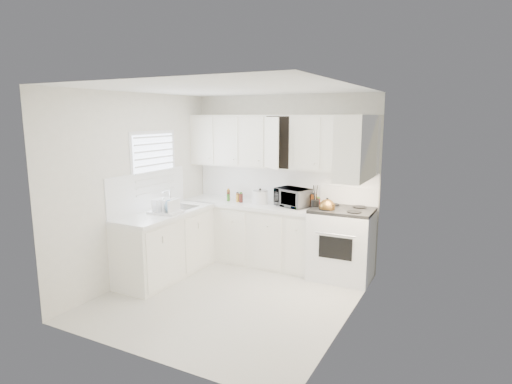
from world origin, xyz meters
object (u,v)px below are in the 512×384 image
Objects in this scene: tea_kettle at (327,206)px; rice_cooker at (260,196)px; microwave at (293,195)px; dish_rack at (165,205)px; utensil_crock at (315,198)px; stove at (342,234)px.

rice_cooker is (-1.13, 0.19, 0.00)m from tea_kettle.
microwave is 1.86m from dish_rack.
tea_kettle is 1.14m from rice_cooker.
utensil_crock is 0.89× the size of dish_rack.
stove is 3.04× the size of dish_rack.
tea_kettle is 0.55× the size of microwave.
rice_cooker is at bearing -167.55° from tea_kettle.
tea_kettle is 1.13× the size of rice_cooker.
microwave is (-0.79, 0.09, 0.47)m from stove.
tea_kettle is at bearing -140.38° from stove.
microwave is at bearing -13.24° from rice_cooker.
rice_cooker is at bearing 174.79° from utensil_crock.
utensil_crock is at bearing 176.13° from tea_kettle.
utensil_crock reaches higher than dish_rack.
dish_rack is at bearing -154.22° from stove.
utensil_crock is (0.40, -0.14, 0.02)m from microwave.
microwave is 1.16× the size of dish_rack.
tea_kettle reaches higher than dish_rack.
rice_cooker is 0.56× the size of dish_rack.
microwave reaches higher than tea_kettle.
stove is 3.40× the size of utensil_crock.
stove is at bearing 22.41° from dish_rack.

